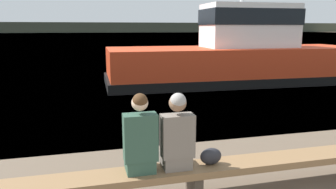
% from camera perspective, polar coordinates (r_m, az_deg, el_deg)
% --- Properties ---
extents(water_surface, '(240.00, 240.00, 0.00)m').
position_cam_1_polar(water_surface, '(125.82, -13.96, 10.23)').
color(water_surface, '#5684A3').
rests_on(water_surface, ground).
extents(far_shoreline, '(600.00, 12.00, 4.60)m').
position_cam_1_polar(far_shoreline, '(161.27, -14.14, 11.26)').
color(far_shoreline, '#424738').
rests_on(far_shoreline, ground).
extents(bench_main, '(5.62, 0.45, 0.42)m').
position_cam_1_polar(bench_main, '(4.46, 4.63, -13.30)').
color(bench_main, brown).
rests_on(bench_main, ground).
extents(person_left, '(0.41, 0.38, 1.02)m').
position_cam_1_polar(person_left, '(4.10, -4.87, -7.66)').
color(person_left, '#2D4C3D').
rests_on(person_left, bench_main).
extents(person_right, '(0.41, 0.39, 1.00)m').
position_cam_1_polar(person_right, '(4.19, 1.58, -7.09)').
color(person_right, '#70665B').
rests_on(person_right, bench_main).
extents(shopping_bag, '(0.29, 0.16, 0.23)m').
position_cam_1_polar(shopping_bag, '(4.46, 7.47, -10.61)').
color(shopping_bag, '#232328').
rests_on(shopping_bag, bench_main).
extents(tugboat_red, '(10.60, 3.57, 5.35)m').
position_cam_1_polar(tugboat_red, '(13.77, 12.16, 6.21)').
color(tugboat_red, red).
rests_on(tugboat_red, water_surface).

